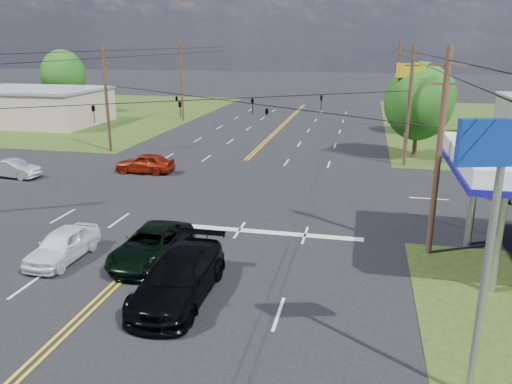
% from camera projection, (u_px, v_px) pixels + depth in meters
% --- Properties ---
extents(ground, '(280.00, 280.00, 0.00)m').
position_uv_depth(ground, '(219.00, 186.00, 34.79)').
color(ground, black).
rests_on(ground, ground).
extents(grass_nw, '(46.00, 48.00, 0.03)m').
position_uv_depth(grass_nw, '(49.00, 112.00, 71.89)').
color(grass_nw, '#243912').
rests_on(grass_nw, ground).
extents(stop_bar, '(10.00, 0.50, 0.02)m').
position_uv_depth(stop_bar, '(267.00, 233.00, 26.28)').
color(stop_bar, silver).
rests_on(stop_bar, ground).
extents(retail_nw, '(16.00, 11.00, 4.00)m').
position_uv_depth(retail_nw, '(34.00, 107.00, 60.93)').
color(retail_nw, '#BAAB8B').
rests_on(retail_nw, ground).
extents(pole_se, '(1.60, 0.28, 9.50)m').
position_uv_depth(pole_se, '(439.00, 152.00, 22.29)').
color(pole_se, '#3D2619').
rests_on(pole_se, ground).
extents(pole_nw, '(1.60, 0.28, 9.50)m').
position_uv_depth(pole_nw, '(106.00, 97.00, 44.45)').
color(pole_nw, '#3D2619').
rests_on(pole_nw, ground).
extents(pole_ne, '(1.60, 0.28, 9.50)m').
position_uv_depth(pole_ne, '(409.00, 105.00, 39.13)').
color(pole_ne, '#3D2619').
rests_on(pole_ne, ground).
extents(pole_left_far, '(1.60, 0.28, 10.00)m').
position_uv_depth(pole_left_far, '(182.00, 79.00, 62.15)').
color(pole_left_far, '#3D2619').
rests_on(pole_left_far, ground).
extents(pole_right_far, '(1.60, 0.28, 10.00)m').
position_uv_depth(pole_right_far, '(397.00, 83.00, 56.83)').
color(pole_right_far, '#3D2619').
rests_on(pole_right_far, ground).
extents(span_wire_signals, '(26.00, 18.00, 1.13)m').
position_uv_depth(span_wire_signals, '(217.00, 99.00, 33.06)').
color(span_wire_signals, black).
rests_on(span_wire_signals, ground).
extents(power_lines, '(26.04, 100.00, 0.64)m').
position_uv_depth(power_lines, '(207.00, 60.00, 30.44)').
color(power_lines, black).
rests_on(power_lines, ground).
extents(tree_right_a, '(5.70, 5.70, 8.18)m').
position_uv_depth(tree_right_a, '(419.00, 101.00, 41.74)').
color(tree_right_a, '#3D2619').
rests_on(tree_right_a, ground).
extents(tree_right_b, '(4.94, 4.94, 7.09)m').
position_uv_depth(tree_right_b, '(432.00, 96.00, 52.65)').
color(tree_right_b, '#3D2619').
rests_on(tree_right_b, ground).
extents(tree_far_l, '(6.08, 6.08, 8.72)m').
position_uv_depth(tree_far_l, '(63.00, 75.00, 69.78)').
color(tree_far_l, '#3D2619').
rests_on(tree_far_l, ground).
extents(pickup_dkgreen, '(2.53, 5.39, 1.49)m').
position_uv_depth(pickup_dkgreen, '(151.00, 245.00, 22.71)').
color(pickup_dkgreen, black).
rests_on(pickup_dkgreen, ground).
extents(suv_black, '(2.51, 6.14, 1.78)m').
position_uv_depth(suv_black, '(179.00, 277.00, 19.33)').
color(suv_black, black).
rests_on(suv_black, ground).
extents(pickup_white, '(1.82, 4.33, 1.46)m').
position_uv_depth(pickup_white, '(63.00, 245.00, 22.82)').
color(pickup_white, white).
rests_on(pickup_white, ground).
extents(sedan_silver, '(4.19, 1.88, 1.33)m').
position_uv_depth(sedan_silver, '(14.00, 169.00, 36.82)').
color(sedan_silver, '#B8B7BD').
rests_on(sedan_silver, ground).
extents(sedan_red, '(4.52, 1.92, 1.52)m').
position_uv_depth(sedan_red, '(145.00, 163.00, 38.15)').
color(sedan_red, maroon).
rests_on(sedan_red, ground).
extents(polesign_se, '(2.30, 0.86, 7.91)m').
position_uv_depth(polesign_se, '(498.00, 185.00, 12.31)').
color(polesign_se, '#A5A5AA').
rests_on(polesign_se, ground).
extents(polesign_ne, '(2.22, 0.28, 8.06)m').
position_uv_depth(polesign_ne, '(409.00, 86.00, 40.09)').
color(polesign_ne, '#A5A5AA').
rests_on(polesign_ne, ground).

